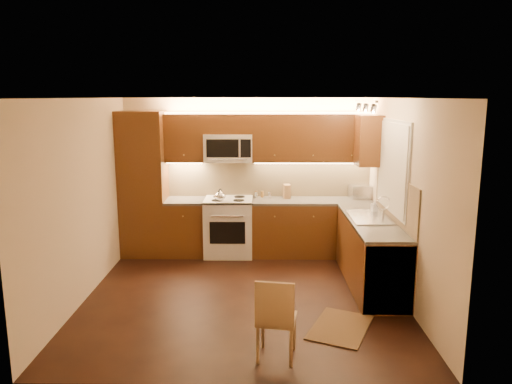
{
  "coord_description": "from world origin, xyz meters",
  "views": [
    {
      "loc": [
        0.21,
        -5.94,
        2.52
      ],
      "look_at": [
        0.15,
        0.55,
        1.25
      ],
      "focal_mm": 34.34,
      "sensor_mm": 36.0,
      "label": 1
    }
  ],
  "objects_px": {
    "stove": "(229,227)",
    "microwave": "(228,148)",
    "sink": "(370,212)",
    "knife_block": "(287,191)",
    "soap_bottle": "(374,206)",
    "kettle": "(220,195)",
    "dining_chair": "(277,317)",
    "toaster_oven": "(361,192)"
  },
  "relations": [
    {
      "from": "microwave",
      "to": "knife_block",
      "type": "height_order",
      "value": "microwave"
    },
    {
      "from": "toaster_oven",
      "to": "dining_chair",
      "type": "distance_m",
      "value": 3.71
    },
    {
      "from": "stove",
      "to": "sink",
      "type": "xyz_separation_m",
      "value": [
        2.0,
        -1.12,
        0.52
      ]
    },
    {
      "from": "kettle",
      "to": "soap_bottle",
      "type": "xyz_separation_m",
      "value": [
        2.25,
        -0.63,
        -0.03
      ]
    },
    {
      "from": "stove",
      "to": "dining_chair",
      "type": "height_order",
      "value": "stove"
    },
    {
      "from": "soap_bottle",
      "to": "toaster_oven",
      "type": "bearing_deg",
      "value": 74.51
    },
    {
      "from": "sink",
      "to": "toaster_oven",
      "type": "height_order",
      "value": "toaster_oven"
    },
    {
      "from": "dining_chair",
      "to": "microwave",
      "type": "bearing_deg",
      "value": 110.55
    },
    {
      "from": "kettle",
      "to": "soap_bottle",
      "type": "distance_m",
      "value": 2.34
    },
    {
      "from": "microwave",
      "to": "toaster_oven",
      "type": "xyz_separation_m",
      "value": [
        2.14,
        0.03,
        -0.71
      ]
    },
    {
      "from": "stove",
      "to": "knife_block",
      "type": "height_order",
      "value": "knife_block"
    },
    {
      "from": "sink",
      "to": "knife_block",
      "type": "bearing_deg",
      "value": 129.62
    },
    {
      "from": "toaster_oven",
      "to": "dining_chair",
      "type": "xyz_separation_m",
      "value": [
        -1.46,
        -3.36,
        -0.59
      ]
    },
    {
      "from": "soap_bottle",
      "to": "dining_chair",
      "type": "height_order",
      "value": "soap_bottle"
    },
    {
      "from": "kettle",
      "to": "sink",
      "type": "bearing_deg",
      "value": -3.18
    },
    {
      "from": "stove",
      "to": "toaster_oven",
      "type": "relative_size",
      "value": 2.56
    },
    {
      "from": "soap_bottle",
      "to": "dining_chair",
      "type": "bearing_deg",
      "value": -136.9
    },
    {
      "from": "microwave",
      "to": "soap_bottle",
      "type": "xyz_separation_m",
      "value": [
        2.13,
        -0.94,
        -0.73
      ]
    },
    {
      "from": "microwave",
      "to": "knife_block",
      "type": "xyz_separation_m",
      "value": [
        0.94,
        0.02,
        -0.71
      ]
    },
    {
      "from": "microwave",
      "to": "kettle",
      "type": "relative_size",
      "value": 3.85
    },
    {
      "from": "stove",
      "to": "toaster_oven",
      "type": "height_order",
      "value": "toaster_oven"
    },
    {
      "from": "soap_bottle",
      "to": "stove",
      "type": "bearing_deg",
      "value": 143.87
    },
    {
      "from": "kettle",
      "to": "dining_chair",
      "type": "height_order",
      "value": "kettle"
    },
    {
      "from": "stove",
      "to": "microwave",
      "type": "height_order",
      "value": "microwave"
    },
    {
      "from": "toaster_oven",
      "to": "dining_chair",
      "type": "relative_size",
      "value": 0.43
    },
    {
      "from": "microwave",
      "to": "sink",
      "type": "distance_m",
      "value": 2.48
    },
    {
      "from": "sink",
      "to": "kettle",
      "type": "relative_size",
      "value": 4.36
    },
    {
      "from": "toaster_oven",
      "to": "soap_bottle",
      "type": "distance_m",
      "value": 0.97
    },
    {
      "from": "toaster_oven",
      "to": "soap_bottle",
      "type": "height_order",
      "value": "toaster_oven"
    },
    {
      "from": "sink",
      "to": "toaster_oven",
      "type": "xyz_separation_m",
      "value": [
        0.14,
        1.29,
        0.03
      ]
    },
    {
      "from": "microwave",
      "to": "soap_bottle",
      "type": "distance_m",
      "value": 2.44
    },
    {
      "from": "dining_chair",
      "to": "soap_bottle",
      "type": "bearing_deg",
      "value": 67.63
    },
    {
      "from": "toaster_oven",
      "to": "soap_bottle",
      "type": "relative_size",
      "value": 2.04
    },
    {
      "from": "soap_bottle",
      "to": "kettle",
      "type": "bearing_deg",
      "value": 149.01
    },
    {
      "from": "knife_block",
      "to": "soap_bottle",
      "type": "height_order",
      "value": "knife_block"
    },
    {
      "from": "sink",
      "to": "knife_block",
      "type": "height_order",
      "value": "knife_block"
    },
    {
      "from": "stove",
      "to": "toaster_oven",
      "type": "distance_m",
      "value": 2.21
    },
    {
      "from": "stove",
      "to": "dining_chair",
      "type": "distance_m",
      "value": 3.26
    },
    {
      "from": "knife_block",
      "to": "dining_chair",
      "type": "xyz_separation_m",
      "value": [
        -0.27,
        -3.35,
        -0.59
      ]
    },
    {
      "from": "dining_chair",
      "to": "knife_block",
      "type": "bearing_deg",
      "value": 94.6
    },
    {
      "from": "microwave",
      "to": "soap_bottle",
      "type": "relative_size",
      "value": 4.32
    },
    {
      "from": "microwave",
      "to": "sink",
      "type": "height_order",
      "value": "microwave"
    }
  ]
}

